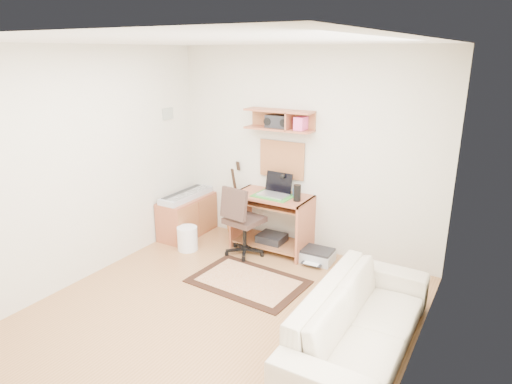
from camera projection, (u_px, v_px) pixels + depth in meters
The scene contains 22 objects.
floor at pixel (216, 318), 4.44m from camera, with size 3.60×4.00×0.01m, color #A97546.
ceiling at pixel (207, 41), 3.65m from camera, with size 3.60×4.00×0.01m, color white.
back_wall at pixel (304, 152), 5.70m from camera, with size 3.60×0.01×2.60m, color beige.
left_wall at pixel (78, 168), 4.92m from camera, with size 0.01×4.00×2.60m, color beige.
right_wall at pixel (419, 232), 3.18m from camera, with size 0.01×4.00×2.60m, color beige.
wall_shelf at pixel (279, 120), 5.61m from camera, with size 0.90×0.25×0.26m, color #A85A3B.
cork_board at pixel (282, 159), 5.86m from camera, with size 0.64×0.03×0.49m, color tan.
wall_photo at pixel (168, 114), 6.02m from camera, with size 0.02×0.20×0.15m, color #4C8CBF.
desk at pixel (272, 222), 5.89m from camera, with size 1.00×0.55×0.75m, color #A85A3B, non-canonical shape.
laptop at pixel (274, 185), 5.70m from camera, with size 0.38×0.38×0.29m, color silver, non-canonical shape.
speaker at pixel (297, 193), 5.52m from camera, with size 0.09×0.09×0.21m, color black.
desk_lamp at pixel (287, 184), 5.78m from camera, with size 0.09×0.09×0.27m, color black, non-canonical shape.
pencil_cup at pixel (296, 192), 5.71m from camera, with size 0.08×0.08×0.11m, color #325D98.
boombox at pixel (278, 122), 5.62m from camera, with size 0.31×0.14×0.16m, color black.
rug at pixel (248, 281), 5.13m from camera, with size 1.26×0.84×0.02m, color beige.
task_chair at pixel (245, 220), 5.70m from camera, with size 0.48×0.48×0.94m, color #35251F, non-canonical shape.
cabinet at pixel (187, 216), 6.39m from camera, with size 0.40×0.90×0.55m, color #A85A3B.
music_keyboard at pixel (186, 195), 6.30m from camera, with size 0.28×0.89×0.08m, color #B2B5BA.
guitar at pixel (234, 200), 6.28m from camera, with size 0.29×0.18×1.07m, color #AC6A35, non-canonical shape.
waste_basket at pixel (187, 238), 5.92m from camera, with size 0.27×0.27×0.32m, color white.
printer at pixel (317, 255), 5.61m from camera, with size 0.40×0.31×0.15m, color #A5A8AA.
sofa at pixel (361, 311), 3.84m from camera, with size 2.01×0.59×0.79m, color beige.
Camera 1 is at (2.30, -3.12, 2.53)m, focal length 31.44 mm.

